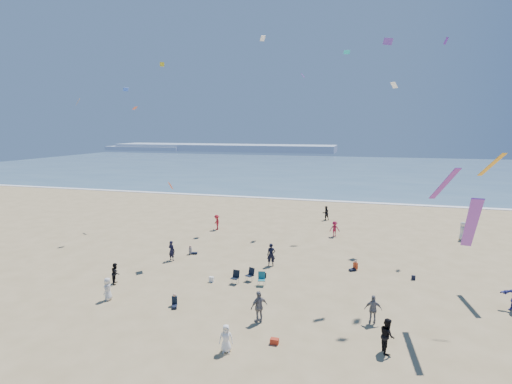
# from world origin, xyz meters

# --- Properties ---
(ground) EXTENTS (220.00, 220.00, 0.00)m
(ground) POSITION_xyz_m (0.00, 0.00, 0.00)
(ground) COLOR tan
(ground) RESTS_ON ground
(ocean) EXTENTS (220.00, 100.00, 0.06)m
(ocean) POSITION_xyz_m (0.00, 95.00, 0.03)
(ocean) COLOR #476B84
(ocean) RESTS_ON ground
(surf_line) EXTENTS (220.00, 1.20, 0.08)m
(surf_line) POSITION_xyz_m (0.00, 45.00, 0.04)
(surf_line) COLOR white
(surf_line) RESTS_ON ground
(headland_far) EXTENTS (110.00, 20.00, 3.20)m
(headland_far) POSITION_xyz_m (-60.00, 170.00, 1.60)
(headland_far) COLOR #7A8EA8
(headland_far) RESTS_ON ground
(headland_near) EXTENTS (40.00, 14.00, 2.00)m
(headland_near) POSITION_xyz_m (-100.00, 165.00, 1.00)
(headland_near) COLOR #7A8EA8
(headland_near) RESTS_ON ground
(standing_flyers) EXTENTS (28.46, 32.35, 1.92)m
(standing_flyers) POSITION_xyz_m (5.85, 13.86, 0.89)
(standing_flyers) COLOR black
(standing_flyers) RESTS_ON ground
(seated_group) EXTENTS (15.67, 23.64, 0.84)m
(seated_group) POSITION_xyz_m (1.67, 4.17, 0.42)
(seated_group) COLOR white
(seated_group) RESTS_ON ground
(chair_cluster) EXTENTS (2.70, 1.54, 1.00)m
(chair_cluster) POSITION_xyz_m (1.05, 9.36, 0.50)
(chair_cluster) COLOR black
(chair_cluster) RESTS_ON ground
(white_tote) EXTENTS (0.35, 0.20, 0.40)m
(white_tote) POSITION_xyz_m (-1.73, 8.91, 0.20)
(white_tote) COLOR white
(white_tote) RESTS_ON ground
(black_backpack) EXTENTS (0.30, 0.22, 0.38)m
(black_backpack) POSITION_xyz_m (1.88, 10.77, 0.19)
(black_backpack) COLOR black
(black_backpack) RESTS_ON ground
(cooler) EXTENTS (0.45, 0.30, 0.30)m
(cooler) POSITION_xyz_m (4.79, 1.70, 0.15)
(cooler) COLOR #B02E19
(cooler) RESTS_ON ground
(navy_bag) EXTENTS (0.28, 0.18, 0.34)m
(navy_bag) POSITION_xyz_m (12.95, 13.45, 0.17)
(navy_bag) COLOR black
(navy_bag) RESTS_ON ground
(kites_aloft) EXTENTS (36.68, 35.89, 28.94)m
(kites_aloft) POSITION_xyz_m (8.71, 12.23, 13.59)
(kites_aloft) COLOR #5F35A7
(kites_aloft) RESTS_ON ground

